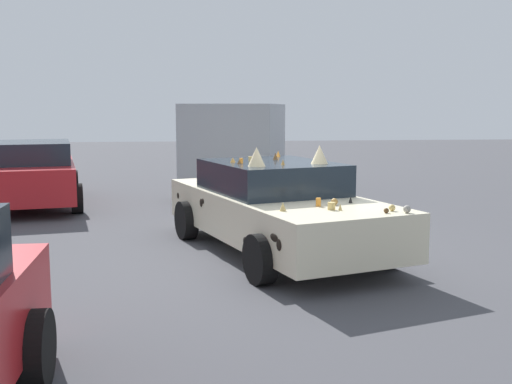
# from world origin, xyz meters

# --- Properties ---
(ground_plane) EXTENTS (60.00, 60.00, 0.00)m
(ground_plane) POSITION_xyz_m (0.00, 0.00, 0.00)
(ground_plane) COLOR #47474C
(art_car_decorated) EXTENTS (4.95, 3.11, 1.58)m
(art_car_decorated) POSITION_xyz_m (0.03, 0.01, 0.67)
(art_car_decorated) COLOR beige
(art_car_decorated) RESTS_ON ground
(parked_van_far_right) EXTENTS (5.23, 3.02, 2.19)m
(parked_van_far_right) POSITION_xyz_m (6.50, -0.01, 1.23)
(parked_van_far_right) COLOR #9EA3A8
(parked_van_far_right) RESTS_ON ground
(parked_sedan_row_back_center) EXTENTS (4.61, 2.56, 1.40)m
(parked_sedan_row_back_center) POSITION_xyz_m (4.89, 4.57, 0.71)
(parked_sedan_row_back_center) COLOR red
(parked_sedan_row_back_center) RESTS_ON ground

